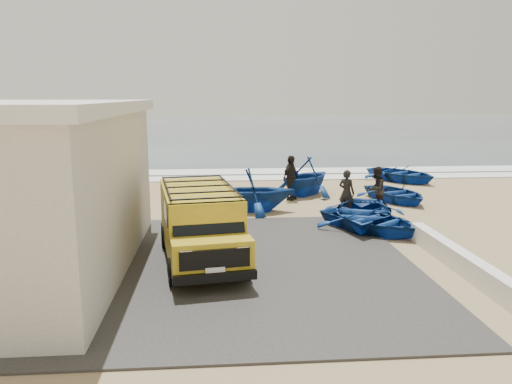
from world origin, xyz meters
name	(u,v)px	position (x,y,z in m)	size (l,w,h in m)	color
ground	(257,243)	(0.00, 0.00, 0.00)	(160.00, 160.00, 0.00)	#A1875D
slab	(187,266)	(-2.00, -2.00, 0.03)	(12.00, 10.00, 0.05)	#3A3735
ocean	(225,128)	(0.00, 56.00, 0.00)	(180.00, 88.00, 0.01)	#385166
surf_line	(239,178)	(0.00, 12.00, 0.03)	(180.00, 1.60, 0.06)	white
surf_wash	(237,172)	(0.00, 14.50, 0.02)	(180.00, 2.20, 0.04)	white
parapet	(463,263)	(5.00, -3.00, 0.28)	(0.35, 6.00, 0.55)	silver
van	(200,222)	(-1.65, -1.53, 1.11)	(2.60, 5.04, 2.06)	gold
boat_near_left	(371,220)	(3.88, 1.05, 0.38)	(2.62, 3.67, 0.76)	navy
boat_near_right	(363,213)	(3.85, 1.89, 0.43)	(2.96, 4.14, 0.86)	navy
boat_mid_left	(253,190)	(0.21, 4.27, 0.84)	(2.76, 3.20, 1.68)	navy
boat_mid_right	(396,193)	(6.39, 5.65, 0.35)	(2.40, 3.37, 0.70)	navy
boat_far_left	(306,176)	(2.82, 7.34, 0.87)	(2.84, 3.29, 1.73)	navy
boat_far_right	(402,174)	(8.49, 10.57, 0.41)	(2.80, 3.92, 0.81)	navy
fisherman_front	(347,193)	(3.65, 3.38, 0.87)	(0.63, 0.41, 1.73)	black
fisherman_middle	(376,189)	(4.99, 4.04, 0.87)	(0.84, 0.66, 1.74)	black
fisherman_back	(290,178)	(1.97, 6.34, 0.96)	(1.13, 0.47, 1.93)	black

